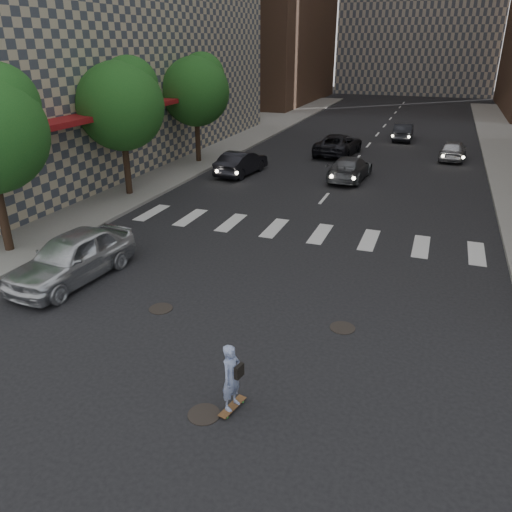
{
  "coord_description": "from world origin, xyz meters",
  "views": [
    {
      "loc": [
        5.16,
        -10.03,
        7.36
      ],
      "look_at": [
        0.33,
        3.09,
        1.3
      ],
      "focal_mm": 35.0,
      "sensor_mm": 36.0,
      "label": 1
    }
  ],
  "objects": [
    {
      "name": "ground",
      "position": [
        0.0,
        0.0,
        0.0
      ],
      "size": [
        160.0,
        160.0,
        0.0
      ],
      "primitive_type": "plane",
      "color": "black",
      "rests_on": "ground"
    },
    {
      "name": "sidewalk_left",
      "position": [
        -14.5,
        20.0,
        0.07
      ],
      "size": [
        13.0,
        80.0,
        0.15
      ],
      "primitive_type": "cube",
      "color": "gray",
      "rests_on": "ground"
    },
    {
      "name": "tree_b",
      "position": [
        -9.45,
        11.14,
        4.65
      ],
      "size": [
        4.2,
        4.2,
        6.6
      ],
      "color": "#382619",
      "rests_on": "sidewalk_left"
    },
    {
      "name": "tree_c",
      "position": [
        -9.45,
        19.14,
        4.65
      ],
      "size": [
        4.2,
        4.2,
        6.6
      ],
      "color": "#382619",
      "rests_on": "sidewalk_left"
    },
    {
      "name": "manhole_a",
      "position": [
        1.2,
        -2.5,
        0.01
      ],
      "size": [
        0.7,
        0.7,
        0.02
      ],
      "primitive_type": "cylinder",
      "color": "black",
      "rests_on": "ground"
    },
    {
      "name": "manhole_b",
      "position": [
        -2.0,
        1.2,
        0.01
      ],
      "size": [
        0.7,
        0.7,
        0.02
      ],
      "primitive_type": "cylinder",
      "color": "black",
      "rests_on": "ground"
    },
    {
      "name": "manhole_c",
      "position": [
        3.3,
        2.0,
        0.01
      ],
      "size": [
        0.7,
        0.7,
        0.02
      ],
      "primitive_type": "cylinder",
      "color": "black",
      "rests_on": "ground"
    },
    {
      "name": "skateboarder",
      "position": [
        1.71,
        -2.13,
        0.85
      ],
      "size": [
        0.48,
        0.84,
        1.62
      ],
      "rotation": [
        0.0,
        0.0,
        -0.22
      ],
      "color": "brown",
      "rests_on": "ground"
    },
    {
      "name": "silver_sedan",
      "position": [
        -5.72,
        2.0,
        0.81
      ],
      "size": [
        2.34,
        4.92,
        1.62
      ],
      "primitive_type": "imported",
      "rotation": [
        0.0,
        0.0,
        -0.09
      ],
      "color": "silver",
      "rests_on": "ground"
    },
    {
      "name": "traffic_car_a",
      "position": [
        -5.76,
        17.14,
        0.7
      ],
      "size": [
        1.97,
        4.37,
        1.39
      ],
      "primitive_type": "imported",
      "rotation": [
        0.0,
        0.0,
        3.02
      ],
      "color": "black",
      "rests_on": "ground"
    },
    {
      "name": "traffic_car_b",
      "position": [
        0.5,
        18.21,
        0.66
      ],
      "size": [
        2.16,
        4.66,
        1.32
      ],
      "primitive_type": "imported",
      "rotation": [
        0.0,
        0.0,
        3.07
      ],
      "color": "#525459",
      "rests_on": "ground"
    },
    {
      "name": "traffic_car_c",
      "position": [
        -1.49,
        24.63,
        0.72
      ],
      "size": [
        2.81,
        5.33,
        1.43
      ],
      "primitive_type": "imported",
      "rotation": [
        0.0,
        0.0,
        3.05
      ],
      "color": "black",
      "rests_on": "ground"
    },
    {
      "name": "traffic_car_d",
      "position": [
        6.02,
        25.73,
        0.66
      ],
      "size": [
        1.9,
        4.02,
        1.33
      ],
      "primitive_type": "imported",
      "rotation": [
        0.0,
        0.0,
        3.06
      ],
      "color": "#A3A5AA",
      "rests_on": "ground"
    },
    {
      "name": "traffic_car_e",
      "position": [
        2.24,
        32.0,
        0.66
      ],
      "size": [
        1.48,
        4.05,
        1.32
      ],
      "primitive_type": "imported",
      "rotation": [
        0.0,
        0.0,
        3.16
      ],
      "color": "black",
      "rests_on": "ground"
    }
  ]
}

